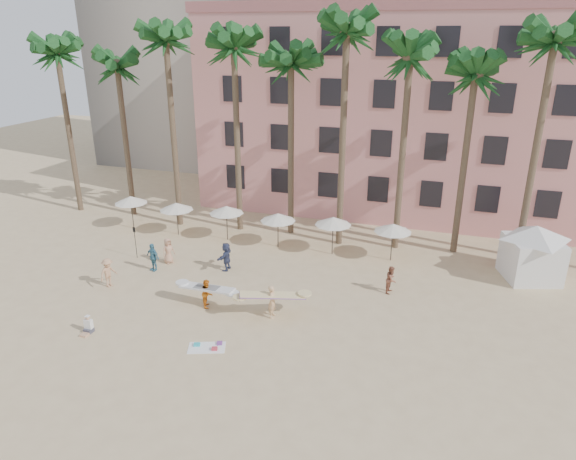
# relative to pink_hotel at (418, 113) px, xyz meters

# --- Properties ---
(ground) EXTENTS (120.00, 120.00, 0.00)m
(ground) POSITION_rel_pink_hotel_xyz_m (-7.00, -26.00, -8.00)
(ground) COLOR #D1B789
(ground) RESTS_ON ground
(pink_hotel) EXTENTS (35.00, 14.00, 16.00)m
(pink_hotel) POSITION_rel_pink_hotel_xyz_m (0.00, 0.00, 0.00)
(pink_hotel) COLOR pink
(pink_hotel) RESTS_ON ground
(palm_row) EXTENTS (44.40, 5.40, 16.30)m
(palm_row) POSITION_rel_pink_hotel_xyz_m (-6.49, -11.00, 4.97)
(palm_row) COLOR brown
(palm_row) RESTS_ON ground
(umbrella_row) EXTENTS (22.50, 2.70, 2.73)m
(umbrella_row) POSITION_rel_pink_hotel_xyz_m (-10.00, -13.50, -5.67)
(umbrella_row) COLOR #332B23
(umbrella_row) RESTS_ON ground
(cabana) EXTENTS (5.65, 5.65, 3.50)m
(cabana) POSITION_rel_pink_hotel_xyz_m (8.55, -13.44, -5.93)
(cabana) COLOR white
(cabana) RESTS_ON ground
(beach_towel) EXTENTS (2.03, 1.55, 0.14)m
(beach_towel) POSITION_rel_pink_hotel_xyz_m (-7.14, -26.53, -7.97)
(beach_towel) COLOR white
(beach_towel) RESTS_ON ground
(carrier_yellow) EXTENTS (3.47, 2.15, 1.86)m
(carrier_yellow) POSITION_rel_pink_hotel_xyz_m (-5.11, -22.81, -6.95)
(carrier_yellow) COLOR #DBAB7B
(carrier_yellow) RESTS_ON ground
(carrier_white) EXTENTS (3.32, 1.06, 1.63)m
(carrier_white) POSITION_rel_pink_hotel_xyz_m (-8.96, -22.84, -7.11)
(carrier_white) COLOR orange
(carrier_white) RESTS_ON ground
(beachgoers) EXTENTS (17.11, 5.86, 1.87)m
(beachgoers) POSITION_rel_pink_hotel_xyz_m (-11.14, -19.50, -7.09)
(beachgoers) COLOR #384062
(beachgoers) RESTS_ON ground
(paddle) EXTENTS (0.18, 0.04, 2.23)m
(paddle) POSITION_rel_pink_hotel_xyz_m (-16.54, -18.31, -6.59)
(paddle) COLOR black
(paddle) RESTS_ON ground
(seated_man) EXTENTS (0.41, 0.72, 0.94)m
(seated_man) POSITION_rel_pink_hotel_xyz_m (-13.56, -27.20, -7.68)
(seated_man) COLOR #3F3F4C
(seated_man) RESTS_ON ground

